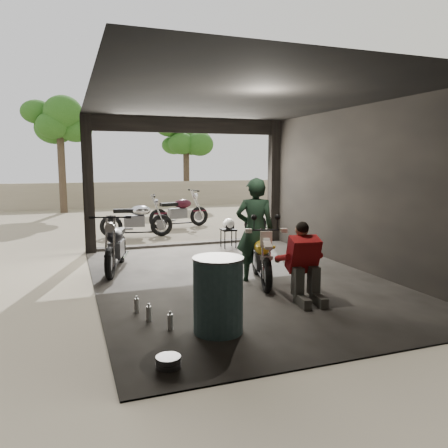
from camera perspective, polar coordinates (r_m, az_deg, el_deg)
ground at (r=8.03m, az=1.73°, el=-7.26°), size 80.00×80.00×0.00m
garage at (r=8.30m, az=0.38°, el=2.23°), size 7.00×7.13×3.20m
boundary_wall at (r=21.44m, az=-12.17°, el=3.80°), size 18.00×0.30×1.20m
tree_left at (r=19.79m, az=-20.72°, el=12.95°), size 2.20×2.20×5.60m
tree_right at (r=21.99m, az=-5.00°, el=11.77°), size 2.20×2.20×5.00m
main_bike at (r=7.71m, az=4.90°, el=-3.89°), size 1.06×1.70×1.06m
left_bike at (r=8.80m, az=-13.97°, el=-2.30°), size 1.12×1.82×1.15m
outside_bike_a at (r=12.68m, az=-11.39°, el=1.02°), size 1.88×1.03×1.20m
outside_bike_b at (r=14.37m, az=-5.87°, el=1.99°), size 1.90×1.02×1.22m
outside_bike_c at (r=12.78m, az=7.36°, el=1.22°), size 1.96×1.34×1.23m
rider at (r=7.72m, az=4.06°, el=-0.85°), size 0.80×0.67×1.86m
mechanic at (r=6.70m, az=10.69°, el=-5.27°), size 0.70×0.89×1.18m
stool at (r=10.82m, az=0.57°, el=-1.03°), size 0.35×0.35×0.49m
helmet at (r=10.73m, az=0.61°, el=0.03°), size 0.36×0.37×0.27m
oil_drum at (r=5.47m, az=-0.76°, el=-9.39°), size 0.74×0.74×0.96m
sign_post at (r=12.79m, az=8.31°, el=4.82°), size 0.71×0.08×2.14m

